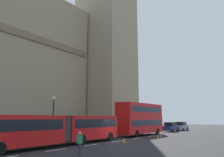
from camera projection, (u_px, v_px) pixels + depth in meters
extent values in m
plane|color=#262628|center=(115.00, 142.00, 26.30)|extent=(160.00, 160.00, 0.00)
cube|color=silver|center=(56.00, 150.00, 19.32)|extent=(2.20, 0.16, 0.01)
cube|color=silver|center=(92.00, 145.00, 23.02)|extent=(2.20, 0.16, 0.01)
cube|color=silver|center=(117.00, 141.00, 26.71)|extent=(2.20, 0.16, 0.01)
cube|color=silver|center=(137.00, 138.00, 30.41)|extent=(2.20, 0.16, 0.01)
cube|color=silver|center=(152.00, 136.00, 34.10)|extent=(2.20, 0.16, 0.01)
cube|color=silver|center=(164.00, 134.00, 37.80)|extent=(2.20, 0.16, 0.01)
cube|color=tan|center=(107.00, 14.00, 56.04)|extent=(10.90, 10.90, 55.68)
cube|color=red|center=(89.00, 127.00, 25.91)|extent=(7.72, 2.50, 2.50)
cube|color=black|center=(89.00, 123.00, 25.99)|extent=(7.10, 2.54, 0.90)
cube|color=red|center=(20.00, 130.00, 18.99)|extent=(7.72, 2.50, 2.50)
cube|color=black|center=(21.00, 125.00, 19.07)|extent=(7.10, 2.54, 0.90)
cylinder|color=#2D2D2D|center=(60.00, 129.00, 22.45)|extent=(2.38, 2.38, 2.25)
cylinder|color=black|center=(110.00, 137.00, 27.06)|extent=(1.00, 0.30, 1.00)
cylinder|color=black|center=(82.00, 140.00, 23.21)|extent=(1.00, 0.30, 1.00)
cube|color=red|center=(141.00, 125.00, 35.80)|extent=(10.96, 2.50, 2.40)
cube|color=#1E232D|center=(141.00, 123.00, 35.86)|extent=(9.86, 2.54, 0.84)
cube|color=red|center=(141.00, 110.00, 36.18)|extent=(10.74, 2.50, 2.10)
cube|color=#1E232D|center=(141.00, 110.00, 36.20)|extent=(9.86, 2.54, 0.84)
cylinder|color=black|center=(157.00, 131.00, 37.79)|extent=(1.00, 0.30, 1.00)
cylinder|color=black|center=(136.00, 134.00, 32.15)|extent=(1.00, 0.30, 1.00)
cube|color=navy|center=(171.00, 128.00, 45.69)|extent=(4.40, 1.80, 0.90)
cube|color=black|center=(170.00, 124.00, 45.66)|extent=(2.46, 1.66, 0.70)
cylinder|color=black|center=(178.00, 130.00, 46.29)|extent=(0.64, 0.30, 0.64)
cylinder|color=black|center=(172.00, 130.00, 44.03)|extent=(0.64, 0.30, 0.64)
cube|color=gray|center=(181.00, 127.00, 50.46)|extent=(4.40, 1.80, 0.90)
cube|color=black|center=(181.00, 123.00, 50.44)|extent=(2.46, 1.66, 0.70)
cylinder|color=black|center=(187.00, 129.00, 51.07)|extent=(0.64, 0.30, 0.64)
cylinder|color=black|center=(183.00, 129.00, 48.81)|extent=(0.64, 0.30, 0.64)
cube|color=black|center=(124.00, 143.00, 24.37)|extent=(0.36, 0.36, 0.03)
cone|color=orange|center=(124.00, 140.00, 24.42)|extent=(0.28, 0.28, 0.55)
cylinder|color=white|center=(124.00, 140.00, 24.42)|extent=(0.17, 0.17, 0.08)
cube|color=black|center=(158.00, 138.00, 30.71)|extent=(0.36, 0.36, 0.03)
cone|color=orange|center=(157.00, 136.00, 30.76)|extent=(0.28, 0.28, 0.55)
cylinder|color=white|center=(157.00, 136.00, 30.76)|extent=(0.17, 0.17, 0.08)
cube|color=black|center=(161.00, 137.00, 32.17)|extent=(0.36, 0.36, 0.03)
cone|color=orange|center=(161.00, 135.00, 32.22)|extent=(0.28, 0.28, 0.55)
cylinder|color=white|center=(161.00, 135.00, 32.22)|extent=(0.17, 0.17, 0.08)
cylinder|color=black|center=(52.00, 140.00, 27.10)|extent=(0.32, 0.32, 0.30)
cylinder|color=black|center=(53.00, 120.00, 27.49)|extent=(0.16, 0.16, 4.80)
sphere|color=beige|center=(54.00, 98.00, 27.94)|extent=(0.44, 0.44, 0.44)
cylinder|color=#262D4C|center=(80.00, 149.00, 16.58)|extent=(0.16, 0.16, 0.86)
cylinder|color=#262D4C|center=(79.00, 150.00, 16.39)|extent=(0.16, 0.16, 0.86)
cube|color=#267F4C|center=(80.00, 139.00, 16.61)|extent=(0.43, 0.46, 0.60)
sphere|color=tan|center=(80.00, 133.00, 16.68)|extent=(0.22, 0.22, 0.22)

